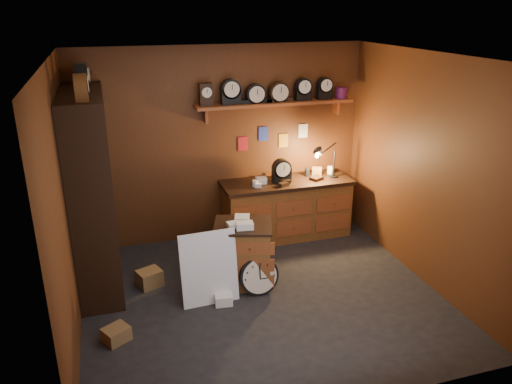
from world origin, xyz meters
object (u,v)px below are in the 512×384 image
(workbench, at_px, (286,205))
(low_cabinet, at_px, (243,251))
(shelving_unit, at_px, (88,184))
(big_round_clock, at_px, (259,276))

(workbench, distance_m, low_cabinet, 1.44)
(shelving_unit, xyz_separation_m, low_cabinet, (1.67, -0.59, -0.83))
(low_cabinet, distance_m, big_round_clock, 0.36)
(shelving_unit, distance_m, big_round_clock, 2.23)
(shelving_unit, height_order, workbench, shelving_unit)
(shelving_unit, bearing_deg, big_round_clock, -26.29)
(workbench, xyz_separation_m, big_round_clock, (-0.84, -1.37, -0.24))
(workbench, bearing_deg, low_cabinet, -131.28)
(big_round_clock, bearing_deg, shelving_unit, 153.71)
(workbench, height_order, low_cabinet, workbench)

